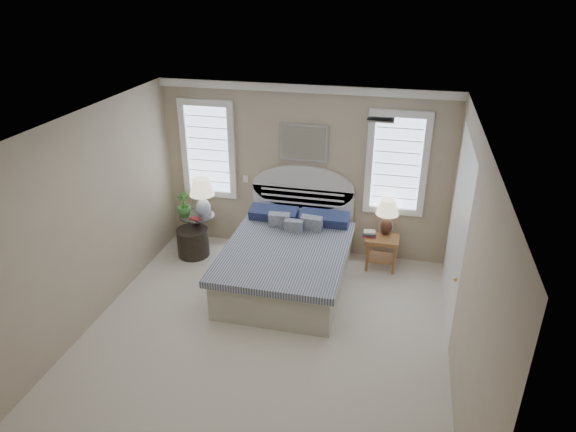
% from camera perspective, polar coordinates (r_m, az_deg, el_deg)
% --- Properties ---
extents(floor, '(4.50, 5.00, 0.01)m').
position_cam_1_polar(floor, '(6.55, -2.99, -13.89)').
color(floor, silver).
rests_on(floor, ground).
extents(ceiling, '(4.50, 5.00, 0.01)m').
position_cam_1_polar(ceiling, '(5.27, -3.65, 9.45)').
color(ceiling, white).
rests_on(ceiling, wall_back).
extents(wall_back, '(4.50, 0.02, 2.70)m').
position_cam_1_polar(wall_back, '(8.00, 1.76, 4.97)').
color(wall_back, '#B9A98B').
rests_on(wall_back, floor).
extents(wall_left, '(0.02, 5.00, 2.70)m').
position_cam_1_polar(wall_left, '(6.73, -22.01, -1.11)').
color(wall_left, '#B9A98B').
rests_on(wall_left, floor).
extents(wall_right, '(0.02, 5.00, 2.70)m').
position_cam_1_polar(wall_right, '(5.65, 19.32, -5.86)').
color(wall_right, '#B9A98B').
rests_on(wall_right, floor).
extents(crown_molding, '(4.50, 0.08, 0.12)m').
position_cam_1_polar(crown_molding, '(7.60, 1.83, 14.01)').
color(crown_molding, white).
rests_on(crown_molding, wall_back).
extents(hvac_vent, '(0.30, 0.20, 0.02)m').
position_cam_1_polar(hvac_vent, '(5.84, 10.24, 10.49)').
color(hvac_vent, '#B2B2B2').
rests_on(hvac_vent, ceiling).
extents(switch_plate, '(0.08, 0.01, 0.12)m').
position_cam_1_polar(switch_plate, '(8.28, -4.74, 4.16)').
color(switch_plate, white).
rests_on(switch_plate, wall_back).
extents(window_left, '(0.90, 0.06, 1.60)m').
position_cam_1_polar(window_left, '(8.33, -8.83, 7.34)').
color(window_left, '#C9DEFF').
rests_on(window_left, wall_back).
extents(window_right, '(0.90, 0.06, 1.60)m').
position_cam_1_polar(window_right, '(7.75, 11.99, 5.71)').
color(window_right, '#C9DEFF').
rests_on(window_right, wall_back).
extents(painting, '(0.74, 0.04, 0.58)m').
position_cam_1_polar(painting, '(7.81, 1.75, 8.10)').
color(painting, silver).
rests_on(painting, wall_back).
extents(closet_door, '(0.02, 1.80, 2.40)m').
position_cam_1_polar(closet_door, '(6.77, 18.23, -1.76)').
color(closet_door, white).
rests_on(closet_door, floor).
extents(bed, '(1.72, 2.28, 1.47)m').
position_cam_1_polar(bed, '(7.49, 0.04, -4.70)').
color(bed, '#BBB8A4').
rests_on(bed, floor).
extents(side_table_left, '(0.56, 0.56, 0.63)m').
position_cam_1_polar(side_table_left, '(8.46, -9.98, -1.37)').
color(side_table_left, black).
rests_on(side_table_left, floor).
extents(nightstand_right, '(0.50, 0.40, 0.53)m').
position_cam_1_polar(nightstand_right, '(7.94, 10.38, -3.27)').
color(nightstand_right, '#955730').
rests_on(nightstand_right, floor).
extents(floor_pot, '(0.65, 0.65, 0.46)m').
position_cam_1_polar(floor_pot, '(8.38, -10.51, -2.88)').
color(floor_pot, black).
rests_on(floor_pot, floor).
extents(lamp_left, '(0.43, 0.43, 0.64)m').
position_cam_1_polar(lamp_left, '(8.13, -9.53, 2.49)').
color(lamp_left, white).
rests_on(lamp_left, side_table_left).
extents(lamp_right, '(0.42, 0.42, 0.56)m').
position_cam_1_polar(lamp_right, '(7.86, 10.97, 0.33)').
color(lamp_right, black).
rests_on(lamp_right, nightstand_right).
extents(potted_plant, '(0.29, 0.29, 0.40)m').
position_cam_1_polar(potted_plant, '(8.27, -11.55, 1.26)').
color(potted_plant, '#327E33').
rests_on(potted_plant, side_table_left).
extents(books_left, '(0.18, 0.16, 0.02)m').
position_cam_1_polar(books_left, '(8.20, -10.24, -0.28)').
color(books_left, maroon).
rests_on(books_left, side_table_left).
extents(books_right, '(0.20, 0.15, 0.08)m').
position_cam_1_polar(books_right, '(7.87, 9.04, -1.95)').
color(books_right, maroon).
rests_on(books_right, nightstand_right).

